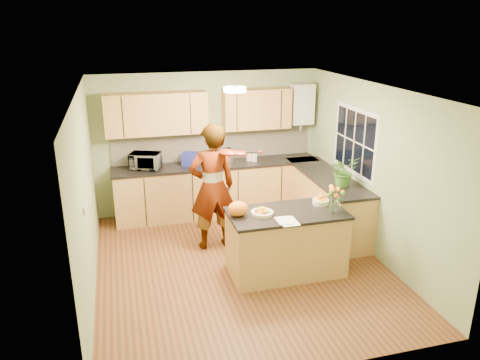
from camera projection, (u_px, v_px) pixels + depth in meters
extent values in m
plane|color=#562C18|center=(241.00, 265.00, 6.72)|extent=(4.50, 4.50, 0.00)
cube|color=silver|center=(241.00, 90.00, 5.91)|extent=(4.00, 4.50, 0.02)
cube|color=gray|center=(208.00, 143.00, 8.37)|extent=(4.00, 0.02, 2.50)
cube|color=gray|center=(305.00, 261.00, 4.26)|extent=(4.00, 0.02, 2.50)
cube|color=gray|center=(86.00, 196.00, 5.83)|extent=(0.02, 4.50, 2.50)
cube|color=gray|center=(373.00, 171.00, 6.80)|extent=(0.02, 4.50, 2.50)
cube|color=tan|center=(218.00, 190.00, 8.38)|extent=(3.60, 0.60, 0.90)
cube|color=black|center=(217.00, 165.00, 8.22)|extent=(3.64, 0.62, 0.04)
cube|color=tan|center=(326.00, 203.00, 7.77)|extent=(0.60, 2.20, 0.90)
cube|color=black|center=(327.00, 176.00, 7.61)|extent=(0.62, 2.24, 0.04)
cube|color=beige|center=(214.00, 145.00, 8.40)|extent=(3.60, 0.02, 0.52)
cube|color=tan|center=(156.00, 114.00, 7.80)|extent=(1.70, 0.34, 0.70)
cube|color=tan|center=(256.00, 109.00, 8.23)|extent=(1.20, 0.34, 0.70)
cube|color=silver|center=(301.00, 104.00, 8.43)|extent=(0.40, 0.30, 0.72)
cylinder|color=#B7B7BB|center=(300.00, 126.00, 8.56)|extent=(0.06, 0.06, 0.20)
cube|color=silver|center=(354.00, 141.00, 7.25)|extent=(0.01, 1.30, 1.05)
cube|color=black|center=(354.00, 141.00, 7.25)|extent=(0.01, 1.18, 0.92)
cube|color=silver|center=(84.00, 211.00, 5.26)|extent=(0.02, 0.09, 0.09)
cylinder|color=#FFEABF|center=(235.00, 89.00, 6.20)|extent=(0.30, 0.30, 0.06)
cylinder|color=silver|center=(235.00, 87.00, 6.19)|extent=(0.10, 0.10, 0.02)
cube|color=tan|center=(286.00, 244.00, 6.40)|extent=(1.54, 0.77, 0.87)
cube|color=black|center=(287.00, 213.00, 6.25)|extent=(1.58, 0.81, 0.04)
cylinder|color=beige|center=(262.00, 213.00, 6.15)|extent=(0.30, 0.30, 0.04)
cylinder|color=beige|center=(321.00, 202.00, 6.51)|extent=(0.23, 0.23, 0.07)
cylinder|color=silver|center=(335.00, 205.00, 6.19)|extent=(0.11, 0.11, 0.21)
ellipsoid|color=orange|center=(238.00, 209.00, 6.09)|extent=(0.28, 0.24, 0.20)
cube|color=white|center=(288.00, 221.00, 5.94)|extent=(0.23, 0.31, 0.01)
imported|color=#E8B48E|center=(212.00, 187.00, 6.97)|extent=(0.75, 0.53, 1.94)
imported|color=silver|center=(145.00, 161.00, 7.90)|extent=(0.58, 0.49, 0.27)
cube|color=navy|center=(191.00, 159.00, 8.08)|extent=(0.34, 0.30, 0.23)
cylinder|color=#B7B7BB|center=(229.00, 156.00, 8.24)|extent=(0.18, 0.18, 0.24)
sphere|color=black|center=(229.00, 147.00, 8.19)|extent=(0.09, 0.09, 0.09)
cylinder|color=beige|center=(249.00, 157.00, 8.36)|extent=(0.13, 0.13, 0.15)
cylinder|color=silver|center=(254.00, 157.00, 8.32)|extent=(0.12, 0.12, 0.16)
imported|color=#386C24|center=(344.00, 171.00, 7.05)|extent=(0.46, 0.41, 0.46)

